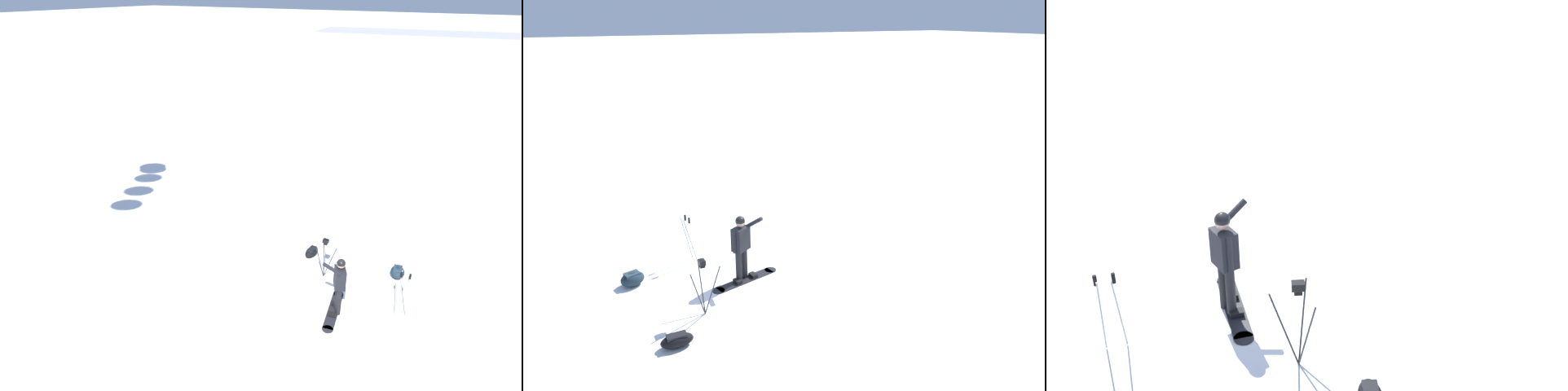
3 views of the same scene
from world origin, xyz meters
TOP-DOWN VIEW (x-y plane):
  - ground_plane at (0.00, 0.00)m, footprint 300.00×300.00m
  - snowboarder at (-0.41, 0.22)m, footprint 0.67×0.57m
  - snowboard at (-0.36, 0.15)m, footprint 1.72×0.58m
  - gear_bag_large at (-2.46, -1.48)m, footprint 0.63×0.34m
  - camera_tripod at (-1.64, -0.71)m, footprint 0.66×0.56m
  - gear_bag_small at (-2.73, 1.15)m, footprint 0.62×0.51m
  - ski_poles at (-1.23, 1.65)m, footprint 0.33×0.31m

SIDE VIEW (x-z plane):
  - ground_plane at x=0.00m, z-range 0.00..0.00m
  - snowboard at x=-0.36m, z-range -0.03..0.07m
  - gear_bag_large at x=-2.46m, z-range 0.01..0.27m
  - gear_bag_small at x=-2.73m, z-range 0.01..0.34m
  - ski_poles at x=-1.23m, z-range 0.20..1.42m
  - camera_tripod at x=-1.64m, z-range 0.27..1.53m
  - snowboarder at x=-0.41m, z-range 0.15..1.78m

